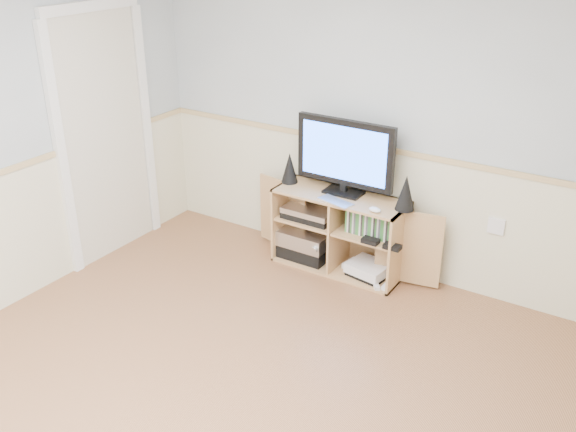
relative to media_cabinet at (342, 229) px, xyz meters
The scene contains 11 objects.
room 2.14m from the media_cabinet, 86.56° to the right, with size 4.04×4.54×2.54m.
media_cabinet is the anchor object (origin of this frame).
monitor 0.64m from the media_cabinet, 90.00° to the right, with size 0.82×0.18×0.60m.
speaker_left 0.66m from the media_cabinet, behind, with size 0.14×0.14×0.25m, color black.
speaker_right 0.70m from the media_cabinet, ahead, with size 0.15×0.15×0.27m, color black.
keyboard 0.38m from the media_cabinet, 80.37° to the right, with size 0.29×0.11×0.01m, color silver.
mouse 0.53m from the media_cabinet, 27.60° to the right, with size 0.10×0.06×0.04m, color white.
av_components 0.32m from the media_cabinet, 169.99° to the right, with size 0.51×0.31×0.47m.
game_consoles 0.39m from the media_cabinet, 12.78° to the right, with size 0.46×0.31×0.11m.
game_cases 0.33m from the media_cabinet, 13.67° to the right, with size 0.39×0.14×0.19m, color #3F8C3F.
wall_outlet 1.22m from the media_cabinet, ahead, with size 0.12×0.03×0.12m, color white.
Camera 1 is at (1.96, -2.13, 2.64)m, focal length 40.00 mm.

